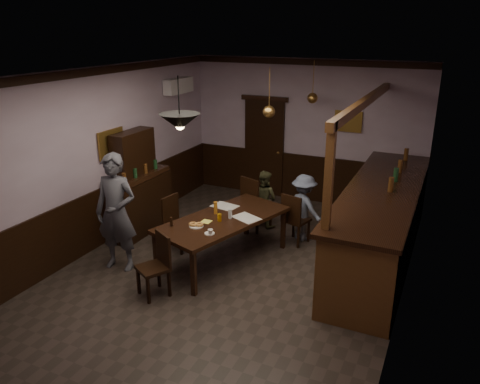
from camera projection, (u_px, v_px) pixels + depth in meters
The scene contains 30 objects.
room at pixel (217, 188), 6.42m from camera, with size 5.01×8.01×3.01m.
dining_table at pixel (223, 222), 7.39m from camera, with size 1.62×2.40×0.75m.
chair_far_left at pixel (254, 201), 8.59m from camera, with size 0.58×0.58×1.03m.
chair_far_right at pixel (294, 217), 8.04m from camera, with size 0.49×0.49×0.92m.
chair_near at pixel (157, 262), 6.52m from camera, with size 0.54×0.54×0.91m.
chair_side at pixel (176, 220), 7.89m from camera, with size 0.45×0.45×0.93m.
person_standing at pixel (116, 213), 7.11m from camera, with size 0.67×0.44×1.85m, color #4C4C57.
person_seated_left at pixel (264, 198), 8.79m from camera, with size 0.53×0.41×1.08m, color brown.
person_seated_right at pixel (304, 207), 8.20m from camera, with size 0.77×0.44×1.20m, color slate.
newspaper_left at pixel (225, 206), 7.83m from camera, with size 0.42×0.30×0.01m, color silver.
newspaper_right at pixel (247, 218), 7.36m from camera, with size 0.42×0.30×0.01m, color silver.
napkin at pixel (206, 221), 7.23m from camera, with size 0.15×0.15×0.00m, color #F2F059.
saucer at pixel (210, 233), 6.81m from camera, with size 0.15×0.15×0.01m, color white.
coffee_cup at pixel (210, 232), 6.75m from camera, with size 0.08×0.08×0.07m, color white.
pastry_plate at pixel (196, 226), 7.05m from camera, with size 0.22×0.22×0.01m, color white.
pastry_ring_a at pixel (193, 224), 7.05m from camera, with size 0.13×0.13×0.04m, color #C68C47.
pastry_ring_b at pixel (199, 224), 7.04m from camera, with size 0.13×0.13×0.04m, color #C68C47.
soda_can at pixel (219, 217), 7.23m from camera, with size 0.07×0.07×0.12m, color #F6A714.
beer_glass at pixel (216, 208), 7.50m from camera, with size 0.06×0.06×0.20m, color #BF721E.
water_glass at pixel (230, 214), 7.33m from camera, with size 0.06×0.06×0.15m, color silver.
pepper_mill at pixel (171, 222), 7.05m from camera, with size 0.04×0.04×0.14m, color black.
sideboard at pixel (138, 192), 8.50m from camera, with size 0.51×1.42×1.87m.
bar_counter at pixel (382, 219), 7.59m from camera, with size 1.07×4.62×2.59m.
door_back at pixel (264, 149), 10.30m from camera, with size 0.90×0.06×2.10m, color black.
ac_unit at pixel (179, 86), 9.52m from camera, with size 0.20×0.85×0.30m.
picture_left_large at pixel (111, 144), 8.01m from camera, with size 0.04×0.62×0.48m.
picture_back at pixel (348, 121), 9.34m from camera, with size 0.55×0.04×0.42m.
pendant_iron at pixel (180, 122), 6.26m from camera, with size 0.56×0.56×0.72m.
pendant_brass_mid at pixel (269, 112), 7.52m from camera, with size 0.20×0.20×0.81m.
pendant_brass_far at pixel (312, 98), 8.94m from camera, with size 0.20×0.20×0.81m.
Camera 1 is at (2.85, -5.36, 3.61)m, focal length 35.00 mm.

